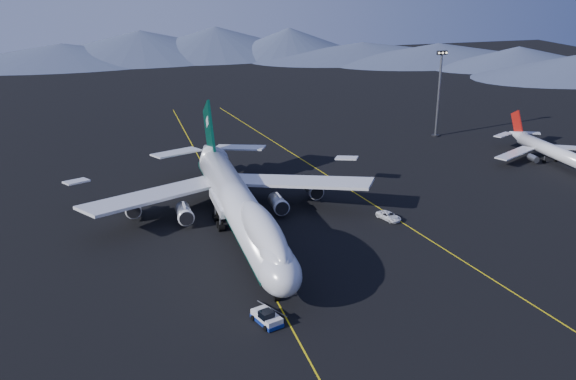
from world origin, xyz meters
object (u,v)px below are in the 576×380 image
object	(u,v)px
boeing_747	(239,205)
pushback_tug	(267,318)
floodlight_mast	(439,94)
second_jet	(552,151)
service_van	(389,216)

from	to	relation	value
boeing_747	pushback_tug	distance (m)	32.77
pushback_tug	floodlight_mast	bearing A→B (deg)	31.29
second_jet	service_van	xyz separation A→B (m)	(-55.73, -23.35, -2.36)
service_van	floodlight_mast	bearing A→B (deg)	34.69
boeing_747	floodlight_mast	bearing A→B (deg)	37.39
service_van	floodlight_mast	xyz separation A→B (m)	(40.26, 55.31, 11.79)
boeing_747	floodlight_mast	world-z (taller)	floodlight_mast
second_jet	service_van	bearing A→B (deg)	-154.62
pushback_tug	second_jet	bearing A→B (deg)	13.05
pushback_tug	service_van	world-z (taller)	pushback_tug
boeing_747	second_jet	bearing A→B (deg)	14.23
boeing_747	floodlight_mast	size ratio (longest dim) A/B	2.92
boeing_747	service_van	bearing A→B (deg)	-3.07
second_jet	pushback_tug	bearing A→B (deg)	-146.04
pushback_tug	floodlight_mast	size ratio (longest dim) A/B	0.23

